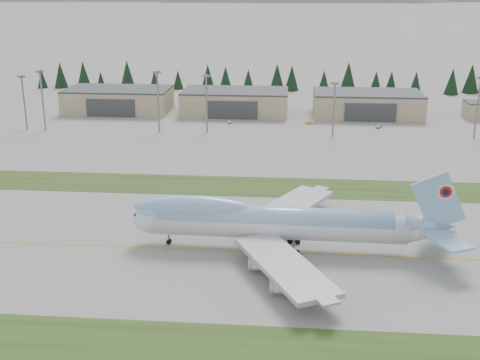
# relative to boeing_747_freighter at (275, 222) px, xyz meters

# --- Properties ---
(ground) EXTENTS (7000.00, 7000.00, 0.00)m
(ground) POSITION_rel_boeing_747_freighter_xyz_m (-7.90, -1.85, -6.48)
(ground) COLOR slate
(ground) RESTS_ON ground
(grass_strip_near) EXTENTS (400.00, 14.00, 0.08)m
(grass_strip_near) POSITION_rel_boeing_747_freighter_xyz_m (-7.90, -39.85, -6.48)
(grass_strip_near) COLOR #2B3F16
(grass_strip_near) RESTS_ON ground
(grass_strip_far) EXTENTS (400.00, 18.00, 0.08)m
(grass_strip_far) POSITION_rel_boeing_747_freighter_xyz_m (-7.90, 43.15, -6.48)
(grass_strip_far) COLOR #2B3F16
(grass_strip_far) RESTS_ON ground
(taxiway_line_main) EXTENTS (400.00, 0.40, 0.02)m
(taxiway_line_main) POSITION_rel_boeing_747_freighter_xyz_m (-7.90, -1.85, -6.48)
(taxiway_line_main) COLOR orange
(taxiway_line_main) RESTS_ON ground
(boeing_747_freighter) EXTENTS (74.08, 64.43, 19.65)m
(boeing_747_freighter) POSITION_rel_boeing_747_freighter_xyz_m (0.00, 0.00, 0.00)
(boeing_747_freighter) COLOR silver
(boeing_747_freighter) RESTS_ON ground
(hangar_left) EXTENTS (48.00, 26.60, 10.80)m
(hangar_left) POSITION_rel_boeing_747_freighter_xyz_m (-77.90, 148.04, -1.09)
(hangar_left) COLOR gray
(hangar_left) RESTS_ON ground
(hangar_center) EXTENTS (48.00, 26.60, 10.80)m
(hangar_center) POSITION_rel_boeing_747_freighter_xyz_m (-22.90, 148.04, -1.09)
(hangar_center) COLOR gray
(hangar_center) RESTS_ON ground
(hangar_right) EXTENTS (48.00, 26.60, 10.80)m
(hangar_right) POSITION_rel_boeing_747_freighter_xyz_m (37.10, 148.04, -1.09)
(hangar_right) COLOR gray
(hangar_right) RESTS_ON ground
(floodlight_masts) EXTENTS (182.86, 6.55, 24.62)m
(floodlight_masts) POSITION_rel_boeing_747_freighter_xyz_m (-31.91, 108.33, 9.68)
(floodlight_masts) COLOR slate
(floodlight_masts) RESTS_ON ground
(service_vehicle_a) EXTENTS (2.61, 3.74, 1.18)m
(service_vehicle_a) POSITION_rel_boeing_747_freighter_xyz_m (-23.43, 126.80, -6.48)
(service_vehicle_a) COLOR silver
(service_vehicle_a) RESTS_ON ground
(service_vehicle_b) EXTENTS (4.25, 2.21, 1.33)m
(service_vehicle_b) POSITION_rel_boeing_747_freighter_xyz_m (11.01, 128.88, -6.48)
(service_vehicle_b) COLOR gold
(service_vehicle_b) RESTS_ON ground
(service_vehicle_c) EXTENTS (3.37, 4.92, 1.32)m
(service_vehicle_c) POSITION_rel_boeing_747_freighter_xyz_m (39.44, 123.70, -6.48)
(service_vehicle_c) COLOR #A5A4A9
(service_vehicle_c) RESTS_ON ground
(conifer_belt) EXTENTS (271.02, 15.38, 16.70)m
(conifer_belt) POSITION_rel_boeing_747_freighter_xyz_m (-0.56, 210.79, 0.67)
(conifer_belt) COLOR black
(conifer_belt) RESTS_ON ground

